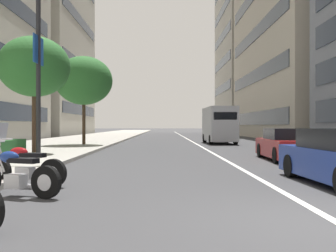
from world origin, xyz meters
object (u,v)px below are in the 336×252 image
street_lamp_with_banners (47,41)px  street_tree_near_plaza_corner (84,81)px  motorcycle_nearest_camera (14,174)px  street_tree_far_plaza (34,67)px  motorcycle_under_tarp (24,167)px  delivery_van_ahead (219,124)px  car_far_down_avenue (289,145)px

street_lamp_with_banners → street_tree_near_plaza_corner: (11.30, 0.77, -0.31)m
motorcycle_nearest_camera → street_tree_near_plaza_corner: bearing=-60.7°
street_lamp_with_banners → street_tree_far_plaza: 3.49m
motorcycle_nearest_camera → street_tree_near_plaza_corner: street_tree_near_plaza_corner is taller
motorcycle_under_tarp → street_lamp_with_banners: street_lamp_with_banners is taller
street_tree_far_plaza → street_tree_near_plaza_corner: street_tree_near_plaza_corner is taller
delivery_van_ahead → street_tree_far_plaza: size_ratio=0.98×
motorcycle_under_tarp → car_far_down_avenue: bearing=-124.7°
motorcycle_under_tarp → car_far_down_avenue: 10.84m
motorcycle_nearest_camera → street_lamp_with_banners: 9.09m
motorcycle_under_tarp → delivery_van_ahead: size_ratio=0.39×
motorcycle_under_tarp → delivery_van_ahead: 23.62m
street_tree_far_plaza → street_lamp_with_banners: bearing=-154.6°
street_lamp_with_banners → car_far_down_avenue: bearing=-87.6°
street_lamp_with_banners → delivery_van_ahead: bearing=-29.6°
delivery_van_ahead → street_tree_near_plaza_corner: 11.16m
car_far_down_avenue → street_tree_far_plaza: street_tree_far_plaza is taller
motorcycle_under_tarp → car_far_down_avenue: size_ratio=0.45×
motorcycle_nearest_camera → delivery_van_ahead: 24.82m
motorcycle_under_tarp → street_tree_near_plaza_corner: (17.78, 2.11, 3.99)m
motorcycle_nearest_camera → street_tree_far_plaza: size_ratio=0.37×
motorcycle_under_tarp → delivery_van_ahead: (22.31, -7.66, 1.07)m
car_far_down_avenue → street_tree_far_plaza: 12.06m
motorcycle_nearest_camera → street_tree_far_plaza: (10.95, 3.10, 3.74)m
street_lamp_with_banners → motorcycle_nearest_camera: bearing=-168.3°
delivery_van_ahead → street_tree_near_plaza_corner: street_tree_near_plaza_corner is taller
motorcycle_nearest_camera → delivery_van_ahead: delivery_van_ahead is taller
motorcycle_under_tarp → street_lamp_with_banners: bearing=-62.4°
motorcycle_nearest_camera → street_tree_near_plaza_corner: (19.14, 2.39, 3.99)m
delivery_van_ahead → street_tree_far_plaza: 16.70m
street_lamp_with_banners → street_tree_far_plaza: (3.11, 1.48, -0.57)m
motorcycle_nearest_camera → street_tree_far_plaza: street_tree_far_plaza is taller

